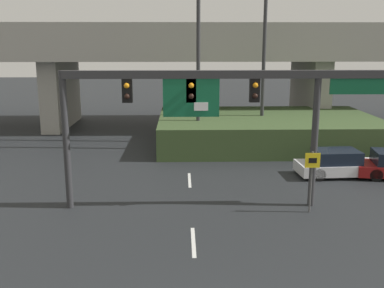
{
  "coord_description": "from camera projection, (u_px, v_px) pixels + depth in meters",
  "views": [
    {
      "loc": [
        -0.4,
        -8.18,
        6.85
      ],
      "look_at": [
        0.0,
        8.33,
        3.06
      ],
      "focal_mm": 42.0,
      "sensor_mm": 36.0,
      "label": 1
    }
  ],
  "objects": [
    {
      "name": "lane_markings",
      "position": [
        190.0,
        180.0,
        22.65
      ],
      "size": [
        0.14,
        30.99,
        0.01
      ],
      "color": "silver",
      "rests_on": "ground"
    },
    {
      "name": "signal_gantry",
      "position": [
        217.0,
        99.0,
        18.05
      ],
      "size": [
        13.7,
        0.44,
        5.72
      ],
      "color": "#2D2D30",
      "rests_on": "ground"
    },
    {
      "name": "speed_limit_sign",
      "position": [
        312.0,
        173.0,
        18.02
      ],
      "size": [
        0.6,
        0.11,
        2.56
      ],
      "color": "#4C4C4C",
      "rests_on": "ground"
    },
    {
      "name": "highway_light_pole_near",
      "position": [
        198.0,
        28.0,
        27.39
      ],
      "size": [
        0.7,
        0.36,
        14.5
      ],
      "color": "#2D2D30",
      "rests_on": "ground"
    },
    {
      "name": "highway_light_pole_far",
      "position": [
        266.0,
        1.0,
        28.9
      ],
      "size": [
        0.7,
        0.36,
        17.94
      ],
      "color": "#2D2D30",
      "rests_on": "ground"
    },
    {
      "name": "overpass_bridge",
      "position": [
        186.0,
        53.0,
        36.08
      ],
      "size": [
        48.02,
        9.37,
        8.13
      ],
      "color": "gray",
      "rests_on": "ground"
    },
    {
      "name": "grass_embankment",
      "position": [
        267.0,
        130.0,
        30.53
      ],
      "size": [
        14.55,
        9.42,
        1.89
      ],
      "color": "#384C28",
      "rests_on": "ground"
    },
    {
      "name": "parked_sedan_near_right",
      "position": [
        338.0,
        164.0,
        23.26
      ],
      "size": [
        4.39,
        2.06,
        1.37
      ],
      "rotation": [
        0.0,
        0.0,
        0.06
      ],
      "color": "silver",
      "rests_on": "ground"
    }
  ]
}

